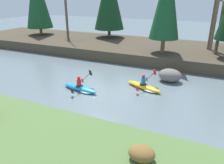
{
  "coord_description": "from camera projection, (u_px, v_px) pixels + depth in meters",
  "views": [
    {
      "loc": [
        6.26,
        -11.63,
        5.98
      ],
      "look_at": [
        0.67,
        0.66,
        0.55
      ],
      "focal_mm": 35.0,
      "sensor_mm": 36.0,
      "label": 1
    }
  ],
  "objects": [
    {
      "name": "riverbank_near",
      "position": [
        10.0,
        156.0,
        8.27
      ],
      "size": [
        44.0,
        6.84,
        0.55
      ],
      "color": "#56753D",
      "rests_on": "ground"
    },
    {
      "name": "bare_tree_downstream",
      "position": [
        221.0,
        22.0,
        18.43
      ],
      "size": [
        3.26,
        3.22,
        5.89
      ],
      "color": "brown",
      "rests_on": "riverbank_far"
    },
    {
      "name": "riverbank_far",
      "position": [
        145.0,
        49.0,
        23.27
      ],
      "size": [
        44.0,
        9.06,
        1.03
      ],
      "color": "#473D2D",
      "rests_on": "ground"
    },
    {
      "name": "bare_tree_upstream",
      "position": [
        67.0,
        11.0,
        25.75
      ],
      "size": [
        3.63,
        3.58,
        6.59
      ],
      "color": "brown",
      "rests_on": "riverbank_far"
    },
    {
      "name": "bare_tree_mid_upstream",
      "position": [
        215.0,
        11.0,
        19.9
      ],
      "size": [
        4.15,
        4.11,
        7.59
      ],
      "color": "brown",
      "rests_on": "riverbank_far"
    },
    {
      "name": "shrub_clump_second",
      "position": [
        142.0,
        153.0,
        7.64
      ],
      "size": [
        0.96,
        0.8,
        0.52
      ],
      "color": "brown",
      "rests_on": "riverbank_near"
    },
    {
      "name": "kayaker_lead",
      "position": [
        145.0,
        87.0,
        14.74
      ],
      "size": [
        2.74,
        2.0,
        1.2
      ],
      "rotation": [
        0.0,
        0.0,
        -0.36
      ],
      "color": "yellow",
      "rests_on": "ground"
    },
    {
      "name": "ground_plane",
      "position": [
        99.0,
        91.0,
        14.46
      ],
      "size": [
        90.0,
        90.0,
        0.0
      ],
      "primitive_type": "plane",
      "color": "slate"
    },
    {
      "name": "kayaker_middle",
      "position": [
        81.0,
        88.0,
        14.49
      ],
      "size": [
        2.8,
        2.07,
        1.2
      ],
      "rotation": [
        0.0,
        0.0,
        -0.15
      ],
      "color": "#1993D6",
      "rests_on": "ground"
    },
    {
      "name": "boulder_midstream",
      "position": [
        170.0,
        75.0,
        15.99
      ],
      "size": [
        1.67,
        1.31,
        0.95
      ],
      "color": "slate",
      "rests_on": "ground"
    },
    {
      "name": "bare_tree_mid_downstream",
      "position": [
        215.0,
        20.0,
        20.02
      ],
      "size": [
        3.29,
        3.25,
        5.94
      ],
      "color": "#7A664C",
      "rests_on": "riverbank_far"
    }
  ]
}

